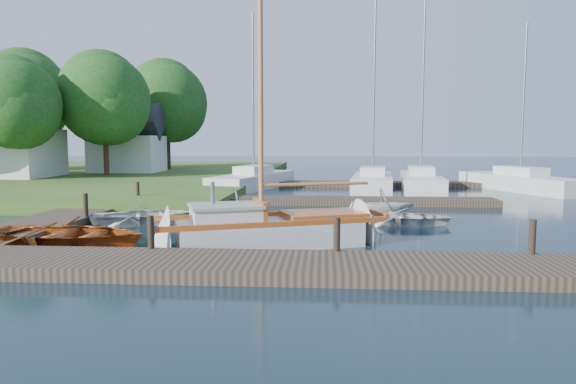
# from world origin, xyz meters

# --- Properties ---
(ground) EXTENTS (160.00, 160.00, 0.00)m
(ground) POSITION_xyz_m (0.00, 0.00, 0.00)
(ground) COLOR black
(ground) RESTS_ON ground
(near_dock) EXTENTS (18.00, 2.20, 0.30)m
(near_dock) POSITION_xyz_m (0.00, -6.00, 0.15)
(near_dock) COLOR #32261E
(near_dock) RESTS_ON ground
(left_dock) EXTENTS (2.20, 18.00, 0.30)m
(left_dock) POSITION_xyz_m (-8.00, 2.00, 0.15)
(left_dock) COLOR #32261E
(left_dock) RESTS_ON ground
(far_dock) EXTENTS (14.00, 1.60, 0.30)m
(far_dock) POSITION_xyz_m (2.00, 6.50, 0.15)
(far_dock) COLOR #32261E
(far_dock) RESTS_ON ground
(pontoon) EXTENTS (30.00, 1.60, 0.30)m
(pontoon) POSITION_xyz_m (10.00, 16.00, 0.15)
(pontoon) COLOR #32261E
(pontoon) RESTS_ON ground
(mooring_post_1) EXTENTS (0.16, 0.16, 0.80)m
(mooring_post_1) POSITION_xyz_m (-3.00, -5.00, 0.70)
(mooring_post_1) COLOR black
(mooring_post_1) RESTS_ON near_dock
(mooring_post_2) EXTENTS (0.16, 0.16, 0.80)m
(mooring_post_2) POSITION_xyz_m (1.50, -5.00, 0.70)
(mooring_post_2) COLOR black
(mooring_post_2) RESTS_ON near_dock
(mooring_post_3) EXTENTS (0.16, 0.16, 0.80)m
(mooring_post_3) POSITION_xyz_m (6.00, -5.00, 0.70)
(mooring_post_3) COLOR black
(mooring_post_3) RESTS_ON near_dock
(mooring_post_4) EXTENTS (0.16, 0.16, 0.80)m
(mooring_post_4) POSITION_xyz_m (-7.00, 0.00, 0.70)
(mooring_post_4) COLOR black
(mooring_post_4) RESTS_ON left_dock
(mooring_post_5) EXTENTS (0.16, 0.16, 0.80)m
(mooring_post_5) POSITION_xyz_m (-7.00, 5.00, 0.70)
(mooring_post_5) COLOR black
(mooring_post_5) RESTS_ON left_dock
(sailboat) EXTENTS (7.38, 4.33, 9.83)m
(sailboat) POSITION_xyz_m (-0.19, -2.91, 0.34)
(sailboat) COLOR beige
(sailboat) RESTS_ON ground
(dinghy) EXTENTS (4.68, 3.52, 0.92)m
(dinghy) POSITION_xyz_m (-5.81, -3.69, 0.46)
(dinghy) COLOR #8F3F16
(dinghy) RESTS_ON ground
(tender_a) EXTENTS (4.33, 3.74, 0.75)m
(tender_a) POSITION_xyz_m (-5.07, 0.46, 0.38)
(tender_a) COLOR beige
(tender_a) RESTS_ON ground
(tender_b) EXTENTS (2.40, 2.09, 1.24)m
(tender_b) POSITION_xyz_m (-2.05, 2.32, 0.62)
(tender_b) COLOR beige
(tender_b) RESTS_ON ground
(tender_c) EXTENTS (3.44, 2.74, 0.64)m
(tender_c) POSITION_xyz_m (4.11, 0.97, 0.32)
(tender_c) COLOR beige
(tender_c) RESTS_ON ground
(tender_d) EXTENTS (2.54, 2.27, 1.21)m
(tender_d) POSITION_xyz_m (3.53, 2.61, 0.60)
(tender_d) COLOR beige
(tender_d) RESTS_ON ground
(marina_boat_0) EXTENTS (4.54, 8.98, 10.48)m
(marina_boat_0) POSITION_xyz_m (-3.07, 14.13, 0.56)
(marina_boat_0) COLOR beige
(marina_boat_0) RESTS_ON ground
(marina_boat_2) EXTENTS (3.02, 7.37, 11.78)m
(marina_boat_2) POSITION_xyz_m (4.09, 13.27, 0.58)
(marina_boat_2) COLOR beige
(marina_boat_2) RESTS_ON ground
(marina_boat_3) EXTENTS (3.32, 9.42, 13.00)m
(marina_boat_3) POSITION_xyz_m (7.03, 14.17, 0.58)
(marina_boat_3) COLOR beige
(marina_boat_3) RESTS_ON ground
(marina_boat_4) EXTENTS (5.04, 9.10, 9.65)m
(marina_boat_4) POSITION_xyz_m (12.68, 13.71, 0.56)
(marina_boat_4) COLOR beige
(marina_boat_4) RESTS_ON ground
(house_a) EXTENTS (6.30, 5.00, 6.29)m
(house_a) POSITION_xyz_m (-20.00, 16.00, 2.96)
(house_a) COLOR silver
(house_a) RESTS_ON shore
(house_c) EXTENTS (5.25, 4.00, 5.28)m
(house_c) POSITION_xyz_m (-14.00, 22.00, 2.58)
(house_c) COLOR silver
(house_c) RESTS_ON shore
(tree_2) EXTENTS (5.83, 5.75, 7.82)m
(tree_2) POSITION_xyz_m (-18.00, 14.05, 5.25)
(tree_2) COLOR #332114
(tree_2) RESTS_ON shore
(tree_3) EXTENTS (6.41, 6.38, 8.74)m
(tree_3) POSITION_xyz_m (-14.00, 18.05, 5.81)
(tree_3) COLOR #332114
(tree_3) RESTS_ON shore
(tree_4) EXTENTS (7.01, 7.01, 9.66)m
(tree_4) POSITION_xyz_m (-22.00, 22.05, 6.37)
(tree_4) COLOR #332114
(tree_4) RESTS_ON shore
(tree_7) EXTENTS (6.83, 6.83, 9.38)m
(tree_7) POSITION_xyz_m (-12.00, 26.05, 6.20)
(tree_7) COLOR #332114
(tree_7) RESTS_ON shore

